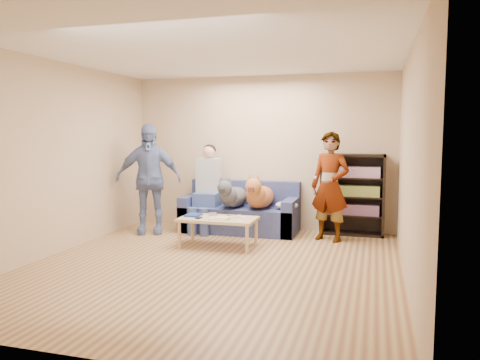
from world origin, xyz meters
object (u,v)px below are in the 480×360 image
(dog_tan, at_px, (259,196))
(coffee_table, at_px, (218,221))
(dog_gray, at_px, (232,196))
(person_standing_left, at_px, (148,179))
(sofa, at_px, (241,214))
(bookshelf, at_px, (352,193))
(person_standing_right, at_px, (330,187))
(person_seated, at_px, (207,185))
(camera_silver, at_px, (213,214))
(notebook_blue, at_px, (193,215))

(dog_tan, relative_size, coffee_table, 1.06)
(dog_gray, distance_m, coffee_table, 0.94)
(person_standing_left, height_order, dog_tan, person_standing_left)
(person_standing_left, bearing_deg, coffee_table, -42.87)
(dog_tan, bearing_deg, coffee_table, -111.87)
(person_standing_left, relative_size, sofa, 0.94)
(coffee_table, xyz_separation_m, bookshelf, (1.81, 1.37, 0.31))
(dog_gray, distance_m, bookshelf, 1.93)
(sofa, bearing_deg, coffee_table, -90.45)
(person_standing_left, xyz_separation_m, sofa, (1.39, 0.58, -0.61))
(coffee_table, bearing_deg, dog_tan, 68.13)
(person_standing_right, distance_m, person_seated, 2.05)
(sofa, height_order, coffee_table, sofa)
(person_standing_left, height_order, coffee_table, person_standing_left)
(person_seated, bearing_deg, bookshelf, 8.73)
(person_standing_right, height_order, coffee_table, person_standing_right)
(camera_silver, height_order, sofa, sofa)
(person_standing_left, height_order, person_seated, person_standing_left)
(bookshelf, bearing_deg, camera_silver, -147.11)
(notebook_blue, xyz_separation_m, coffee_table, (0.40, -0.05, -0.06))
(dog_tan, xyz_separation_m, bookshelf, (1.43, 0.43, 0.04))
(bookshelf, bearing_deg, person_seated, -171.27)
(notebook_blue, height_order, coffee_table, notebook_blue)
(sofa, relative_size, bookshelf, 1.46)
(sofa, xyz_separation_m, dog_gray, (-0.07, -0.23, 0.34))
(person_standing_right, xyz_separation_m, person_standing_left, (-2.89, -0.28, 0.06))
(coffee_table, bearing_deg, camera_silver, 135.00)
(person_seated, bearing_deg, notebook_blue, -81.82)
(person_standing_right, relative_size, person_standing_left, 0.93)
(sofa, distance_m, dog_gray, 0.42)
(sofa, relative_size, dog_tan, 1.63)
(person_standing_left, distance_m, bookshelf, 3.30)
(person_seated, relative_size, dog_tan, 1.26)
(camera_silver, relative_size, dog_tan, 0.09)
(person_seated, height_order, coffee_table, person_seated)
(dog_gray, relative_size, dog_tan, 1.06)
(person_standing_right, bearing_deg, coffee_table, -131.07)
(dog_tan, bearing_deg, notebook_blue, -131.25)
(notebook_blue, distance_m, dog_gray, 0.94)
(camera_silver, bearing_deg, coffee_table, -45.00)
(notebook_blue, xyz_separation_m, dog_tan, (0.77, 0.88, 0.20))
(person_standing_right, relative_size, sofa, 0.87)
(notebook_blue, distance_m, sofa, 1.17)
(dog_tan, bearing_deg, dog_gray, -176.25)
(notebook_blue, xyz_separation_m, camera_silver, (0.28, 0.07, 0.01))
(coffee_table, bearing_deg, person_standing_right, 29.05)
(notebook_blue, height_order, bookshelf, bookshelf)
(person_standing_left, relative_size, coffee_table, 1.62)
(sofa, height_order, person_seated, person_seated)
(coffee_table, bearing_deg, dog_gray, 94.08)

